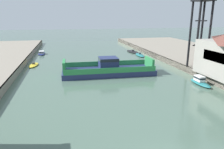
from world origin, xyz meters
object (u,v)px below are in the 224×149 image
at_px(moored_boat_mid_right, 140,55).
at_px(moored_boat_far_right, 200,81).
at_px(moored_boat_near_right, 34,65).
at_px(chain_ferry, 108,69).
at_px(crane_tower, 203,2).
at_px(moored_boat_mid_left, 42,53).
at_px(moored_boat_far_left, 133,52).

distance_m(moored_boat_mid_right, moored_boat_far_right, 30.19).
bearing_deg(moored_boat_mid_right, moored_boat_near_right, -166.72).
xyz_separation_m(chain_ferry, moored_boat_near_right, (-16.88, 12.04, -0.91)).
height_order(moored_boat_mid_right, crane_tower, crane_tower).
relative_size(moored_boat_near_right, moored_boat_mid_left, 0.81).
distance_m(chain_ferry, crane_tower, 23.57).
bearing_deg(moored_boat_far_left, moored_boat_mid_left, 174.93).
relative_size(chain_ferry, moored_boat_far_left, 2.36).
bearing_deg(crane_tower, moored_boat_far_right, -117.90).
bearing_deg(moored_boat_far_left, moored_boat_mid_right, -89.86).
bearing_deg(crane_tower, moored_boat_mid_left, 136.81).
height_order(moored_boat_far_left, moored_boat_far_right, moored_boat_far_right).
relative_size(moored_boat_mid_left, moored_boat_far_left, 0.86).
bearing_deg(moored_boat_mid_right, moored_boat_far_right, -88.46).
distance_m(chain_ferry, moored_boat_far_right, 18.50).
relative_size(chain_ferry, crane_tower, 1.17).
relative_size(moored_boat_near_right, crane_tower, 0.35).
bearing_deg(moored_boat_near_right, moored_boat_far_right, -35.60).
bearing_deg(moored_boat_near_right, moored_boat_mid_right, 13.28).
xyz_separation_m(moored_boat_mid_left, crane_tower, (35.23, -33.07, 14.49)).
height_order(moored_boat_mid_left, crane_tower, crane_tower).
height_order(moored_boat_mid_left, moored_boat_mid_right, moored_boat_mid_left).
bearing_deg(moored_boat_mid_right, crane_tower, -78.90).
bearing_deg(moored_boat_mid_left, crane_tower, -43.19).
height_order(moored_boat_mid_left, moored_boat_far_left, moored_boat_mid_left).
bearing_deg(chain_ferry, moored_boat_mid_left, 119.36).
bearing_deg(chain_ferry, moored_boat_far_right, -35.71).
height_order(moored_boat_near_right, moored_boat_mid_right, moored_boat_mid_right).
distance_m(chain_ferry, moored_boat_near_right, 20.75).
xyz_separation_m(moored_boat_mid_right, moored_boat_far_right, (0.81, -30.17, 0.30)).
distance_m(moored_boat_near_right, moored_boat_mid_right, 31.94).
relative_size(moored_boat_far_right, crane_tower, 0.33).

